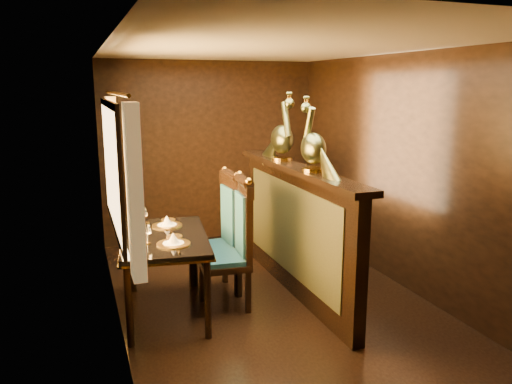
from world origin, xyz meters
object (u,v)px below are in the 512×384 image
at_px(chair_left, 236,239).
at_px(peacock_right, 282,127).
at_px(peacock_left, 314,135).
at_px(dining_table, 164,243).
at_px(chair_right, 224,229).

relative_size(chair_left, peacock_right, 1.80).
relative_size(peacock_left, peacock_right, 0.95).
bearing_deg(peacock_right, dining_table, -162.76).
bearing_deg(peacock_right, chair_left, -143.84).
xyz_separation_m(chair_left, peacock_right, (0.69, 0.50, 1.04)).
distance_m(peacock_left, peacock_right, 0.76).
height_order(chair_right, peacock_left, peacock_left).
bearing_deg(chair_left, peacock_left, -14.78).
xyz_separation_m(chair_left, chair_right, (-0.00, 0.41, -0.01)).
bearing_deg(chair_right, peacock_left, -46.47).
xyz_separation_m(chair_right, peacock_right, (0.69, 0.10, 1.04)).
height_order(dining_table, chair_right, chair_right).
bearing_deg(chair_left, chair_right, 95.90).
distance_m(chair_left, chair_right, 0.41).
relative_size(chair_right, peacock_left, 1.87).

